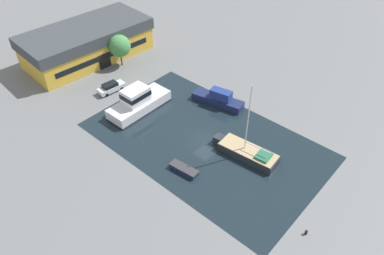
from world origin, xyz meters
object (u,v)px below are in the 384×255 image
at_px(quay_tree_near_building, 120,46).
at_px(motor_cruiser, 138,102).
at_px(cabin_boat, 219,99).
at_px(small_dinghy, 184,169).
at_px(warehouse_building, 87,42).
at_px(sailboat_moored, 247,152).
at_px(parked_car, 111,87).

height_order(quay_tree_near_building, motor_cruiser, quay_tree_near_building).
bearing_deg(quay_tree_near_building, cabin_boat, -83.46).
distance_m(quay_tree_near_building, small_dinghy, 29.74).
height_order(warehouse_building, small_dinghy, warehouse_building).
distance_m(warehouse_building, sailboat_moored, 38.22).
relative_size(warehouse_building, motor_cruiser, 2.31).
bearing_deg(parked_car, sailboat_moored, 12.03).
height_order(quay_tree_near_building, parked_car, quay_tree_near_building).
distance_m(parked_car, small_dinghy, 22.16).
relative_size(motor_cruiser, cabin_boat, 1.20).
bearing_deg(cabin_boat, motor_cruiser, 128.09).
bearing_deg(warehouse_building, motor_cruiser, -99.94).
bearing_deg(parked_car, warehouse_building, 166.16).
bearing_deg(sailboat_moored, motor_cruiser, 93.41).
height_order(parked_car, small_dinghy, parked_car).
distance_m(parked_car, motor_cruiser, 7.27).
distance_m(quay_tree_near_building, sailboat_moored, 31.74).
bearing_deg(small_dinghy, motor_cruiser, -115.15).
bearing_deg(small_dinghy, parked_car, -109.91).
bearing_deg(warehouse_building, sailboat_moored, -88.83).
height_order(warehouse_building, cabin_boat, warehouse_building).
relative_size(small_dinghy, cabin_boat, 0.47).
xyz_separation_m(warehouse_building, parked_car, (-4.57, -12.21, -2.26)).
relative_size(quay_tree_near_building, parked_car, 1.21).
height_order(motor_cruiser, cabin_boat, motor_cruiser).
relative_size(parked_car, cabin_boat, 0.56).
bearing_deg(warehouse_building, small_dinghy, -102.10).
xyz_separation_m(parked_car, sailboat_moored, (2.42, -25.87, -0.14)).
xyz_separation_m(sailboat_moored, small_dinghy, (-7.83, 4.39, -0.32)).
bearing_deg(sailboat_moored, warehouse_building, 81.59).
relative_size(warehouse_building, parked_car, 4.99).
xyz_separation_m(quay_tree_near_building, cabin_boat, (2.40, -20.94, -2.93)).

